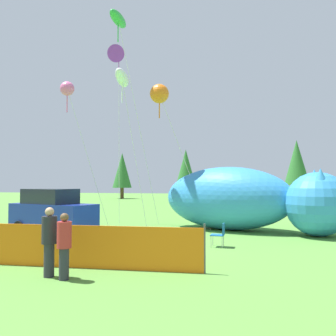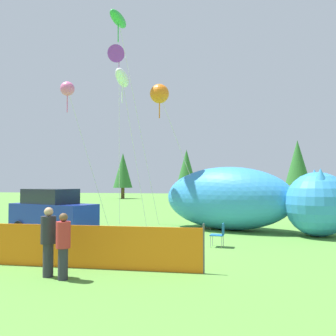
# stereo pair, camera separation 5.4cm
# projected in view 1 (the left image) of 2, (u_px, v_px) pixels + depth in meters

# --- Properties ---
(ground_plane) EXTENTS (120.00, 120.00, 0.00)m
(ground_plane) POSITION_uv_depth(u_px,v_px,m) (138.00, 244.00, 14.30)
(ground_plane) COLOR #548C38
(parked_car) EXTENTS (4.41, 2.87, 2.07)m
(parked_car) POSITION_uv_depth(u_px,v_px,m) (53.00, 212.00, 17.15)
(parked_car) COLOR navy
(parked_car) RESTS_ON ground
(folding_chair) EXTENTS (0.52, 0.52, 0.86)m
(folding_chair) POSITION_uv_depth(u_px,v_px,m) (220.00, 233.00, 13.71)
(folding_chair) COLOR #1959A5
(folding_chair) RESTS_ON ground
(inflatable_cat) EXTENTS (9.12, 5.60, 3.14)m
(inflatable_cat) POSITION_uv_depth(u_px,v_px,m) (246.00, 201.00, 18.19)
(inflatable_cat) COLOR #338CD8
(inflatable_cat) RESTS_ON ground
(safety_fence) EXTENTS (8.95, 0.25, 1.30)m
(safety_fence) POSITION_uv_depth(u_px,v_px,m) (47.00, 245.00, 10.57)
(safety_fence) COLOR orange
(safety_fence) RESTS_ON ground
(spectator_in_yellow_shirt) EXTENTS (0.38, 0.38, 1.75)m
(spectator_in_yellow_shirt) POSITION_uv_depth(u_px,v_px,m) (49.00, 239.00, 9.44)
(spectator_in_yellow_shirt) COLOR #2D2D38
(spectator_in_yellow_shirt) RESTS_ON ground
(spectator_in_green_shirt) EXTENTS (0.35, 0.35, 1.63)m
(spectator_in_green_shirt) POSITION_uv_depth(u_px,v_px,m) (64.00, 243.00, 9.15)
(spectator_in_green_shirt) COLOR #2D2D38
(spectator_in_green_shirt) RESTS_ON ground
(kite_orange_flower) EXTENTS (3.19, 1.01, 7.54)m
(kite_orange_flower) POSITION_uv_depth(u_px,v_px,m) (159.00, 94.00, 19.69)
(kite_orange_flower) COLOR silver
(kite_orange_flower) RESTS_ON ground
(kite_pink_octopus) EXTENTS (2.58, 0.99, 7.84)m
(kite_pink_octopus) POSITION_uv_depth(u_px,v_px,m) (67.00, 89.00, 20.28)
(kite_pink_octopus) COLOR silver
(kite_pink_octopus) RESTS_ON ground
(kite_white_ghost) EXTENTS (1.94, 2.44, 8.26)m
(kite_white_ghost) POSITION_uv_depth(u_px,v_px,m) (122.00, 78.00, 19.47)
(kite_white_ghost) COLOR silver
(kite_white_ghost) RESTS_ON ground
(kite_purple_delta) EXTENTS (1.12, 1.74, 10.80)m
(kite_purple_delta) POSITION_uv_depth(u_px,v_px,m) (119.00, 53.00, 22.28)
(kite_purple_delta) COLOR silver
(kite_purple_delta) RESTS_ON ground
(kite_green_fish) EXTENTS (2.44, 2.50, 11.88)m
(kite_green_fish) POSITION_uv_depth(u_px,v_px,m) (118.00, 20.00, 20.84)
(kite_green_fish) COLOR silver
(kite_green_fish) RESTS_ON ground
(horizon_tree_east) EXTENTS (3.35, 3.35, 8.00)m
(horizon_tree_east) POSITION_uv_depth(u_px,v_px,m) (297.00, 163.00, 50.26)
(horizon_tree_east) COLOR brown
(horizon_tree_east) RESTS_ON ground
(horizon_tree_west) EXTENTS (2.71, 2.71, 6.46)m
(horizon_tree_west) POSITION_uv_depth(u_px,v_px,m) (122.00, 170.00, 52.72)
(horizon_tree_west) COLOR brown
(horizon_tree_west) RESTS_ON ground
(horizon_tree_mid) EXTENTS (2.60, 2.60, 6.21)m
(horizon_tree_mid) POSITION_uv_depth(u_px,v_px,m) (186.00, 170.00, 44.16)
(horizon_tree_mid) COLOR brown
(horizon_tree_mid) RESTS_ON ground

